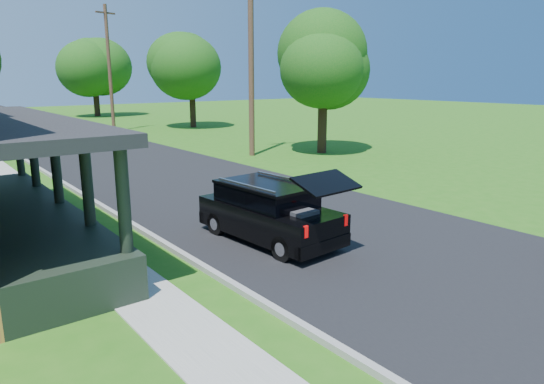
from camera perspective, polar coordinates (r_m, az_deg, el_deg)
ground at (r=11.99m, az=13.37°, el=-6.81°), size 140.00×140.00×0.00m
street at (r=28.68m, az=-19.35°, el=4.42°), size 8.00×120.00×0.02m
curb at (r=27.70m, az=-27.30°, el=3.40°), size 0.15×120.00×0.12m
black_suv at (r=12.19m, az=-0.31°, el=-2.36°), size 1.90×4.34×1.98m
tree_right_near at (r=26.87m, az=6.02°, el=15.39°), size 5.55×5.59×7.75m
tree_right_mid at (r=41.64m, az=-9.59°, el=15.23°), size 6.10×5.93×8.49m
tree_right_far at (r=56.65m, az=-20.35°, el=14.40°), size 7.97×8.11×9.50m
utility_pole_near at (r=25.79m, az=-2.49°, el=17.01°), size 1.81×0.56×11.13m
utility_pole_far at (r=39.75m, az=-18.58°, el=13.72°), size 1.61×0.54×9.34m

